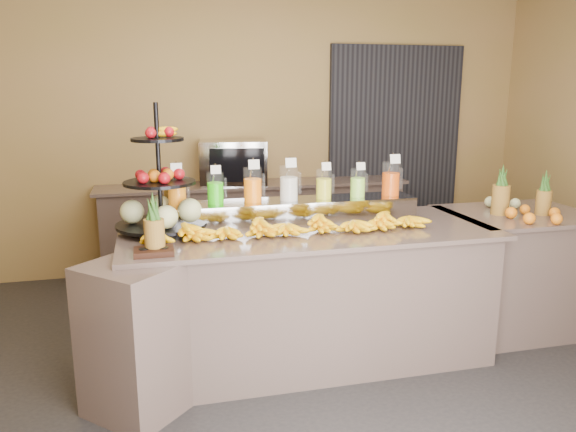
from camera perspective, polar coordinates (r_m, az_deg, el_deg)
name	(u,v)px	position (r m, az deg, el deg)	size (l,w,h in m)	color
ground	(321,376)	(3.86, 3.35, -15.96)	(6.00, 6.00, 0.00)	black
room_envelope	(316,86)	(4.18, 2.90, 13.10)	(6.04, 5.02, 2.82)	olive
buffet_counter	(294,298)	(3.86, 0.63, -8.30)	(2.75, 1.25, 0.93)	gray
right_counter	(514,270)	(4.74, 21.97, -5.14)	(1.08, 0.88, 0.93)	gray
back_ledge	(255,228)	(5.74, -3.33, -1.17)	(3.10, 0.55, 0.93)	gray
pitcher_tray	(289,210)	(4.01, 0.08, 0.58)	(1.85, 0.30, 0.15)	gray
juice_pitcher_orange_a	(177,190)	(3.86, -11.22, 2.56)	(0.13, 0.13, 0.31)	silver
juice_pitcher_green	(215,190)	(3.88, -7.38, 2.64)	(0.12, 0.12, 0.28)	silver
juice_pitcher_orange_b	(253,187)	(3.92, -3.61, 2.97)	(0.13, 0.13, 0.31)	silver
juice_pitcher_milk	(289,185)	(3.97, 0.08, 3.15)	(0.13, 0.14, 0.32)	silver
juice_pitcher_lemon	(324,186)	(4.05, 3.66, 3.11)	(0.12, 0.12, 0.28)	silver
juice_pitcher_lime	(358,184)	(4.13, 7.10, 3.20)	(0.11, 0.12, 0.27)	silver
juice_pitcher_orange_c	(391,181)	(4.23, 10.40, 3.55)	(0.13, 0.14, 0.32)	silver
banana_heap	(291,224)	(3.66, 0.33, -0.83)	(1.90, 0.17, 0.16)	#E7B30B
fruit_stand	(166,199)	(3.78, -12.25, 1.70)	(0.63, 0.63, 0.84)	black
condiment_caddy	(154,251)	(3.30, -13.47, -3.52)	(0.22, 0.17, 0.03)	black
pineapple_left_a	(154,231)	(3.31, -13.43, -1.49)	(0.12, 0.12, 0.36)	brown
pineapple_left_b	(173,201)	(4.06, -11.60, 1.46)	(0.12, 0.12, 0.39)	brown
right_fruit_pile	(527,208)	(4.47, 23.14, 0.76)	(0.42, 0.40, 0.22)	brown
oven_warmer	(233,162)	(5.57, -5.59, 5.47)	(0.64, 0.45, 0.43)	gray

